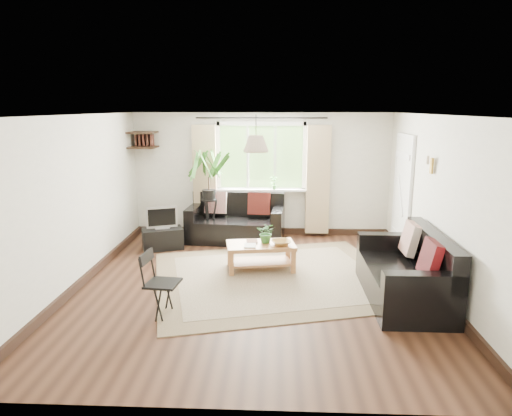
{
  "coord_description": "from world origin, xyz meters",
  "views": [
    {
      "loc": [
        0.29,
        -6.13,
        2.5
      ],
      "look_at": [
        0.0,
        0.4,
        1.05
      ],
      "focal_mm": 32.0,
      "sensor_mm": 36.0,
      "label": 1
    }
  ],
  "objects_px": {
    "sofa_back": "(236,219)",
    "palm_stand": "(209,196)",
    "tv_stand": "(163,239)",
    "folding_chair": "(163,284)",
    "sofa_right": "(404,268)",
    "coffee_table": "(261,257)"
  },
  "relations": [
    {
      "from": "sofa_right",
      "to": "folding_chair",
      "type": "relative_size",
      "value": 2.28
    },
    {
      "from": "sofa_back",
      "to": "palm_stand",
      "type": "height_order",
      "value": "palm_stand"
    },
    {
      "from": "palm_stand",
      "to": "folding_chair",
      "type": "distance_m",
      "value": 3.28
    },
    {
      "from": "sofa_back",
      "to": "folding_chair",
      "type": "distance_m",
      "value": 3.31
    },
    {
      "from": "sofa_back",
      "to": "palm_stand",
      "type": "distance_m",
      "value": 0.67
    },
    {
      "from": "tv_stand",
      "to": "folding_chair",
      "type": "distance_m",
      "value": 2.76
    },
    {
      "from": "sofa_back",
      "to": "folding_chair",
      "type": "bearing_deg",
      "value": -95.78
    },
    {
      "from": "coffee_table",
      "to": "palm_stand",
      "type": "bearing_deg",
      "value": 122.87
    },
    {
      "from": "tv_stand",
      "to": "folding_chair",
      "type": "height_order",
      "value": "folding_chair"
    },
    {
      "from": "sofa_right",
      "to": "tv_stand",
      "type": "distance_m",
      "value": 4.25
    },
    {
      "from": "palm_stand",
      "to": "tv_stand",
      "type": "bearing_deg",
      "value": -143.03
    },
    {
      "from": "sofa_right",
      "to": "folding_chair",
      "type": "xyz_separation_m",
      "value": [
        -3.04,
        -0.63,
        -0.03
      ]
    },
    {
      "from": "palm_stand",
      "to": "coffee_table",
      "type": "bearing_deg",
      "value": -57.13
    },
    {
      "from": "sofa_right",
      "to": "coffee_table",
      "type": "relative_size",
      "value": 1.76
    },
    {
      "from": "coffee_table",
      "to": "tv_stand",
      "type": "xyz_separation_m",
      "value": [
        -1.8,
        1.01,
        -0.03
      ]
    },
    {
      "from": "tv_stand",
      "to": "palm_stand",
      "type": "distance_m",
      "value": 1.18
    },
    {
      "from": "folding_chair",
      "to": "coffee_table",
      "type": "bearing_deg",
      "value": -27.34
    },
    {
      "from": "coffee_table",
      "to": "folding_chair",
      "type": "distance_m",
      "value": 2.01
    },
    {
      "from": "coffee_table",
      "to": "tv_stand",
      "type": "distance_m",
      "value": 2.07
    },
    {
      "from": "tv_stand",
      "to": "folding_chair",
      "type": "relative_size",
      "value": 0.87
    },
    {
      "from": "sofa_right",
      "to": "tv_stand",
      "type": "relative_size",
      "value": 2.63
    },
    {
      "from": "sofa_right",
      "to": "tv_stand",
      "type": "bearing_deg",
      "value": -118.55
    }
  ]
}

